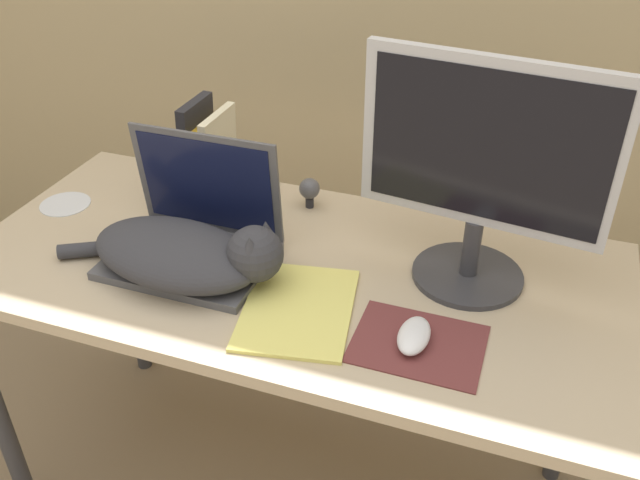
{
  "coord_description": "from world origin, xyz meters",
  "views": [
    {
      "loc": [
        0.45,
        -0.75,
        1.58
      ],
      "look_at": [
        0.08,
        0.3,
        0.85
      ],
      "focal_mm": 38.0,
      "sensor_mm": 36.0,
      "label": 1
    }
  ],
  "objects": [
    {
      "name": "notepad",
      "position": [
        0.07,
        0.19,
        0.75
      ],
      "size": [
        0.25,
        0.31,
        0.01
      ],
      "color": "#E5DB6B",
      "rests_on": "desk"
    },
    {
      "name": "external_monitor",
      "position": [
        0.36,
        0.41,
        1.0
      ],
      "size": [
        0.48,
        0.23,
        0.46
      ],
      "color": "#333338",
      "rests_on": "desk"
    },
    {
      "name": "cat",
      "position": [
        -0.18,
        0.22,
        0.8
      ],
      "size": [
        0.5,
        0.24,
        0.14
      ],
      "color": "#333338",
      "rests_on": "desk"
    },
    {
      "name": "cd_disc",
      "position": [
        -0.61,
        0.38,
        0.75
      ],
      "size": [
        0.12,
        0.12,
        0.0
      ],
      "color": "silver",
      "rests_on": "desk"
    },
    {
      "name": "desk",
      "position": [
        0.0,
        0.33,
        0.67
      ],
      "size": [
        1.39,
        0.66,
        0.75
      ],
      "color": "tan",
      "rests_on": "ground_plane"
    },
    {
      "name": "webcam",
      "position": [
        -0.04,
        0.57,
        0.8
      ],
      "size": [
        0.05,
        0.05,
        0.07
      ],
      "color": "#232328",
      "rests_on": "desk"
    },
    {
      "name": "laptop",
      "position": [
        -0.2,
        0.29,
        0.8
      ],
      "size": [
        0.33,
        0.24,
        0.26
      ],
      "color": "#4C4C51",
      "rests_on": "desk"
    },
    {
      "name": "book_row",
      "position": [
        -0.3,
        0.55,
        0.86
      ],
      "size": [
        0.09,
        0.16,
        0.24
      ],
      "color": "#232328",
      "rests_on": "desk"
    },
    {
      "name": "mousepad",
      "position": [
        0.31,
        0.18,
        0.75
      ],
      "size": [
        0.23,
        0.18,
        0.0
      ],
      "color": "brown",
      "rests_on": "desk"
    },
    {
      "name": "computer_mouse",
      "position": [
        0.3,
        0.18,
        0.77
      ],
      "size": [
        0.06,
        0.11,
        0.03
      ],
      "color": "silver",
      "rests_on": "mousepad"
    }
  ]
}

